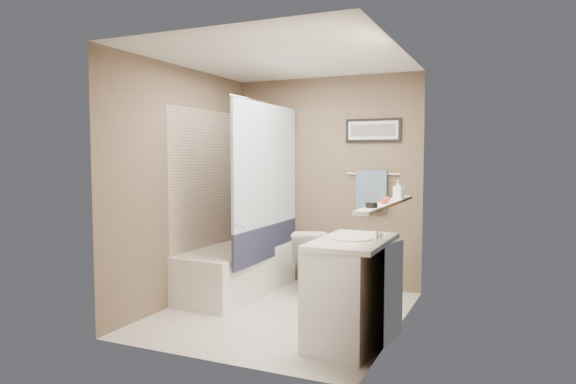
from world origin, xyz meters
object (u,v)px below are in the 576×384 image
at_px(toilet, 310,260).
at_px(soap_bottle, 398,189).
at_px(bathtub, 236,271).
at_px(candle_bowl_near, 371,205).
at_px(glass_jar, 400,192).
at_px(vanity, 354,294).
at_px(hair_brush_front, 385,200).

xyz_separation_m(toilet, soap_bottle, (1.08, -0.59, 0.85)).
bearing_deg(bathtub, soap_bottle, -1.93).
bearing_deg(candle_bowl_near, glass_jar, 90.00).
distance_m(glass_jar, soap_bottle, 0.11).
bearing_deg(candle_bowl_near, vanity, 134.78).
bearing_deg(glass_jar, hair_brush_front, -90.00).
bearing_deg(bathtub, glass_jar, 1.48).
bearing_deg(toilet, hair_brush_front, 113.54).
height_order(bathtub, vanity, vanity).
bearing_deg(vanity, bathtub, 158.13).
bearing_deg(toilet, vanity, 102.44).
xyz_separation_m(toilet, hair_brush_front, (1.08, -1.07, 0.79)).
xyz_separation_m(bathtub, vanity, (1.60, -0.91, 0.15)).
height_order(glass_jar, soap_bottle, soap_bottle).
distance_m(bathtub, vanity, 1.85).
xyz_separation_m(vanity, soap_bottle, (0.19, 0.74, 0.80)).
xyz_separation_m(candle_bowl_near, hair_brush_front, (0.00, 0.44, 0.00)).
relative_size(bathtub, hair_brush_front, 6.82).
xyz_separation_m(bathtub, toilet, (0.70, 0.41, 0.10)).
bearing_deg(glass_jar, bathtub, 177.94).
height_order(bathtub, toilet, toilet).
xyz_separation_m(toilet, glass_jar, (1.08, -0.48, 0.81)).
bearing_deg(hair_brush_front, toilet, 135.31).
bearing_deg(hair_brush_front, candle_bowl_near, -90.00).
bearing_deg(glass_jar, soap_bottle, -90.00).
xyz_separation_m(vanity, glass_jar, (0.19, 0.84, 0.77)).
xyz_separation_m(bathtub, hair_brush_front, (1.79, -0.66, 0.89)).
height_order(toilet, hair_brush_front, hair_brush_front).
relative_size(toilet, glass_jar, 7.02).
xyz_separation_m(hair_brush_front, soap_bottle, (0.00, 0.49, 0.06)).
relative_size(vanity, candle_bowl_near, 10.00).
relative_size(candle_bowl_near, hair_brush_front, 0.41).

